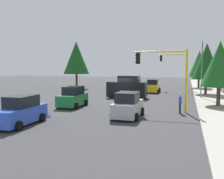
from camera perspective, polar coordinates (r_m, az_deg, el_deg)
name	(u,v)px	position (r m, az deg, el deg)	size (l,w,h in m)	color
ground_plane	(119,100)	(29.07, 1.64, -2.41)	(120.00, 120.00, 0.00)	#353538
sidewalk_kerb	(211,97)	(33.15, 21.85, -1.70)	(80.00, 4.00, 0.15)	gray
lane_arrow_near	(42,118)	(19.80, -15.86, -6.32)	(2.40, 1.10, 1.10)	silver
traffic_signal_near_left	(164,68)	(21.87, 11.90, 4.89)	(0.36, 4.59, 5.35)	yellow
traffic_signal_far_left	(176,65)	(41.83, 14.44, 5.57)	(0.36, 4.59, 5.94)	yellow
street_lamp_curbside	(202,63)	(31.45, 19.97, 5.80)	(2.15, 0.28, 7.00)	slate
tree_opposite_side	(76,58)	(43.93, -8.20, 7.23)	(4.47, 4.47, 8.19)	brown
tree_roadside_far	(199,64)	(45.83, 19.39, 5.59)	(3.64, 3.64, 6.63)	brown
tree_roadside_mid	(207,61)	(35.88, 20.89, 6.08)	(3.85, 3.85, 7.01)	brown
tree_roadside_near	(220,64)	(25.96, 23.49, 5.39)	(3.49, 3.49, 6.35)	brown
delivery_van_black	(127,88)	(30.73, 3.53, 0.41)	(2.22, 4.80, 2.77)	black
car_yellow	(153,86)	(37.79, 9.39, 0.70)	(4.01, 1.96, 1.98)	yellow
car_green	(73,98)	(24.45, -9.00, -1.85)	(3.65, 2.09, 1.98)	#1E7238
car_silver	(128,106)	(19.26, 3.65, -3.75)	(3.93, 2.06, 1.98)	#B2B5BA
car_blue	(20,112)	(17.89, -20.30, -4.79)	(4.19, 1.99, 1.98)	blue
pedestrian_crossing	(180,103)	(21.49, 15.37, -2.94)	(0.40, 0.24, 1.70)	#262638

